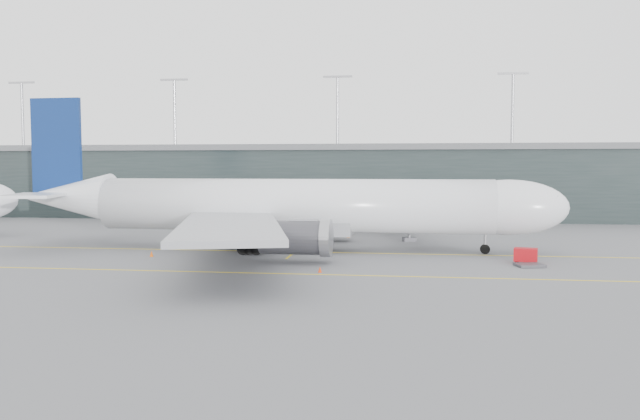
# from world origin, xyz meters

# --- Properties ---
(ground) EXTENTS (320.00, 320.00, 0.00)m
(ground) POSITION_xyz_m (0.00, 0.00, 0.00)
(ground) COLOR slate
(ground) RESTS_ON ground
(taxiline_a) EXTENTS (160.00, 0.25, 0.02)m
(taxiline_a) POSITION_xyz_m (0.00, -4.00, 0.01)
(taxiline_a) COLOR yellow
(taxiline_a) RESTS_ON ground
(taxiline_b) EXTENTS (160.00, 0.25, 0.02)m
(taxiline_b) POSITION_xyz_m (0.00, -20.00, 0.01)
(taxiline_b) COLOR yellow
(taxiline_b) RESTS_ON ground
(taxiline_lead_main) EXTENTS (0.25, 60.00, 0.02)m
(taxiline_lead_main) POSITION_xyz_m (5.00, 20.00, 0.01)
(taxiline_lead_main) COLOR yellow
(taxiline_lead_main) RESTS_ON ground
(terminal) EXTENTS (240.00, 36.00, 29.00)m
(terminal) POSITION_xyz_m (-0.00, 58.00, 7.62)
(terminal) COLOR #1D2827
(terminal) RESTS_ON ground
(main_aircraft) EXTENTS (71.13, 66.98, 19.98)m
(main_aircraft) POSITION_xyz_m (3.99, -2.25, 5.61)
(main_aircraft) COLOR white
(main_aircraft) RESTS_ON ground
(jet_bridge) EXTENTS (12.26, 42.92, 5.75)m
(jet_bridge) POSITION_xyz_m (17.66, 21.87, 4.30)
(jet_bridge) COLOR #27262B
(jet_bridge) RESTS_ON ground
(gse_cart) EXTENTS (2.78, 2.14, 1.68)m
(gse_cart) POSITION_xyz_m (32.03, -9.77, 0.94)
(gse_cart) COLOR #B20C13
(gse_cart) RESTS_ON ground
(baggage_dolly) EXTENTS (3.25, 2.83, 0.28)m
(baggage_dolly) POSITION_xyz_m (31.99, -12.19, 0.17)
(baggage_dolly) COLOR #37373C
(baggage_dolly) RESTS_ON ground
(uld_a) EXTENTS (2.62, 2.28, 2.06)m
(uld_a) POSITION_xyz_m (-4.06, 10.93, 1.08)
(uld_a) COLOR #3E3E44
(uld_a) RESTS_ON ground
(uld_b) EXTENTS (2.49, 2.19, 1.93)m
(uld_b) POSITION_xyz_m (-3.00, 11.24, 1.01)
(uld_b) COLOR #3E3E44
(uld_b) RESTS_ON ground
(uld_c) EXTENTS (1.85, 1.50, 1.65)m
(uld_c) POSITION_xyz_m (1.08, 10.78, 0.86)
(uld_c) COLOR #3E3E44
(uld_c) RESTS_ON ground
(cone_nose) EXTENTS (0.44, 0.44, 0.69)m
(cone_nose) POSITION_xyz_m (32.55, -7.59, 0.35)
(cone_nose) COLOR red
(cone_nose) RESTS_ON ground
(cone_wing_stbd) EXTENTS (0.39, 0.39, 0.62)m
(cone_wing_stbd) POSITION_xyz_m (10.11, -18.81, 0.31)
(cone_wing_stbd) COLOR red
(cone_wing_stbd) RESTS_ON ground
(cone_wing_port) EXTENTS (0.43, 0.43, 0.68)m
(cone_wing_port) POSITION_xyz_m (10.33, 12.48, 0.34)
(cone_wing_port) COLOR orange
(cone_wing_port) RESTS_ON ground
(cone_tail) EXTENTS (0.45, 0.45, 0.72)m
(cone_tail) POSITION_xyz_m (-11.30, -10.38, 0.36)
(cone_tail) COLOR #E2570C
(cone_tail) RESTS_ON ground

